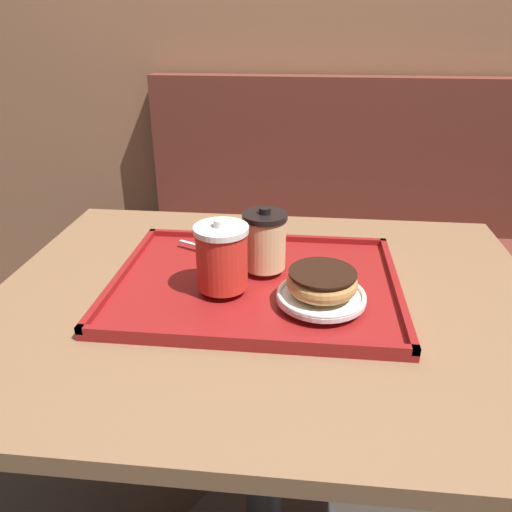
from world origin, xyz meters
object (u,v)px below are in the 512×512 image
coffee_cup_front (222,256)px  spoon (220,251)px  coffee_cup_rear (265,240)px  donut_chocolate_glazed (322,282)px

coffee_cup_front → spoon: size_ratio=0.94×
coffee_cup_rear → donut_chocolate_glazed: coffee_cup_rear is taller
coffee_cup_rear → donut_chocolate_glazed: size_ratio=1.00×
coffee_cup_rear → spoon: size_ratio=0.89×
coffee_cup_front → donut_chocolate_glazed: coffee_cup_front is taller
coffee_cup_front → coffee_cup_rear: (0.07, 0.08, -0.00)m
coffee_cup_front → donut_chocolate_glazed: bearing=-9.6°
coffee_cup_front → spoon: bearing=101.5°
coffee_cup_front → donut_chocolate_glazed: size_ratio=1.06×
coffee_cup_front → coffee_cup_rear: 0.10m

